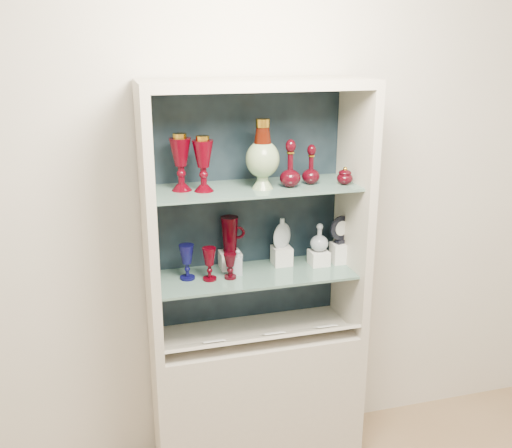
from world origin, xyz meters
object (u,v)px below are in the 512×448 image
object	(u,v)px
flat_flask	(282,232)
lidded_bowl	(345,175)
clear_square_bottle	(238,262)
cameo_medallion	(341,229)
cobalt_goblet	(187,262)
pedestal_lamp_left	(203,164)
pedestal_lamp_right	(181,162)
ruby_decanter_a	(290,160)
clear_round_decanter	(319,238)
ruby_goblet_tall	(209,264)
ruby_decanter_b	(311,163)
ruby_goblet_small	(230,266)
enamel_urn	(263,154)
ruby_pitcher	(230,235)

from	to	relation	value
flat_flask	lidded_bowl	bearing A→B (deg)	-54.60
lidded_bowl	clear_square_bottle	world-z (taller)	lidded_bowl
cameo_medallion	cobalt_goblet	bearing A→B (deg)	163.70
pedestal_lamp_left	cobalt_goblet	distance (m)	0.47
flat_flask	cobalt_goblet	bearing A→B (deg)	162.69
pedestal_lamp_right	ruby_decanter_a	distance (m)	0.48
lidded_bowl	ruby_decanter_a	bearing A→B (deg)	175.37
lidded_bowl	clear_round_decanter	distance (m)	0.35
ruby_goblet_tall	flat_flask	world-z (taller)	flat_flask
lidded_bowl	ruby_goblet_tall	size ratio (longest dim) A/B	0.54
pedestal_lamp_left	ruby_decanter_b	xyz separation A→B (m)	(0.49, 0.00, -0.02)
ruby_decanter_a	flat_flask	xyz separation A→B (m)	(0.01, 0.12, -0.37)
ruby_goblet_small	clear_square_bottle	xyz separation A→B (m)	(0.05, 0.04, 0.00)
enamel_urn	cameo_medallion	world-z (taller)	enamel_urn
ruby_decanter_b	ruby_pitcher	xyz separation A→B (m)	(-0.36, 0.12, -0.35)
ruby_decanter_b	cameo_medallion	bearing A→B (deg)	13.86
clear_round_decanter	cameo_medallion	bearing A→B (deg)	-0.42
enamel_urn	clear_square_bottle	distance (m)	0.52
enamel_urn	ruby_decanter_b	size ratio (longest dim) A/B	1.59
cobalt_goblet	ruby_pitcher	size ratio (longest dim) A/B	0.94
pedestal_lamp_left	enamel_urn	world-z (taller)	enamel_urn
ruby_decanter_a	ruby_pitcher	bearing A→B (deg)	149.11
pedestal_lamp_left	ruby_decanter_a	xyz separation A→B (m)	(0.39, -0.03, -0.00)
pedestal_lamp_right	ruby_goblet_small	distance (m)	0.53
enamel_urn	flat_flask	world-z (taller)	enamel_urn
ruby_decanter_a	cameo_medallion	distance (m)	0.47
enamel_urn	cobalt_goblet	bearing A→B (deg)	170.24
pedestal_lamp_right	ruby_goblet_tall	distance (m)	0.48
lidded_bowl	flat_flask	xyz separation A→B (m)	(-0.25, 0.14, -0.30)
pedestal_lamp_left	clear_round_decanter	size ratio (longest dim) A/B	1.81
ruby_pitcher	cameo_medallion	distance (m)	0.54
lidded_bowl	ruby_goblet_small	distance (m)	0.67
ruby_goblet_small	flat_flask	bearing A→B (deg)	20.31
flat_flask	ruby_decanter_b	bearing A→B (deg)	-67.22
lidded_bowl	cobalt_goblet	world-z (taller)	lidded_bowl
enamel_urn	clear_square_bottle	xyz separation A→B (m)	(-0.10, 0.05, -0.51)
pedestal_lamp_left	ruby_pitcher	xyz separation A→B (m)	(0.14, 0.12, -0.37)
ruby_decanter_b	clear_round_decanter	bearing A→B (deg)	32.45
flat_flask	pedestal_lamp_right	bearing A→B (deg)	162.56
lidded_bowl	cameo_medallion	xyz separation A→B (m)	(0.03, 0.09, -0.29)
pedestal_lamp_left	flat_flask	size ratio (longest dim) A/B	1.61
pedestal_lamp_left	clear_round_decanter	xyz separation A→B (m)	(0.57, 0.05, -0.40)
enamel_urn	ruby_goblet_tall	size ratio (longest dim) A/B	1.97
ruby_decanter_b	ruby_decanter_a	bearing A→B (deg)	-165.27
lidded_bowl	flat_flask	world-z (taller)	lidded_bowl
lidded_bowl	ruby_goblet_tall	distance (m)	0.74
ruby_decanter_a	ruby_decanter_b	world-z (taller)	ruby_decanter_a
ruby_decanter_b	cameo_medallion	world-z (taller)	ruby_decanter_b
ruby_decanter_b	lidded_bowl	distance (m)	0.16
ruby_decanter_a	flat_flask	bearing A→B (deg)	87.05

